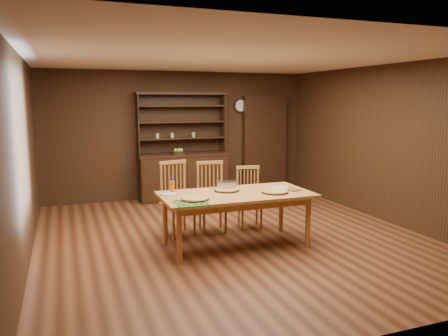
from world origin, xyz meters
name	(u,v)px	position (x,y,z in m)	size (l,w,h in m)	color
floor	(232,237)	(0.00, 0.00, 0.00)	(6.00, 6.00, 0.00)	brown
room_shell	(232,131)	(0.00, 0.00, 1.58)	(6.00, 6.00, 6.00)	white
china_hutch	(183,170)	(0.00, 2.75, 0.60)	(1.84, 0.52, 2.17)	#321E10
doorway	(264,144)	(1.90, 2.90, 1.05)	(1.00, 0.18, 2.10)	#321E10
wall_clock	(240,106)	(1.35, 2.96, 1.90)	(0.30, 0.05, 0.30)	#321E10
dining_table	(236,198)	(-0.08, -0.36, 0.68)	(2.07, 1.04, 0.75)	#CC9347
chair_left	(176,195)	(-0.72, 0.48, 0.59)	(0.54, 0.52, 1.11)	#C58143
chair_center	(211,194)	(-0.16, 0.48, 0.57)	(0.48, 0.46, 1.08)	#C58143
chair_right	(249,195)	(0.47, 0.46, 0.51)	(0.46, 0.44, 0.97)	#C58143
pizza_left	(195,199)	(-0.73, -0.56, 0.77)	(0.37, 0.37, 0.04)	black
pizza_right	(275,192)	(0.43, -0.53, 0.77)	(0.37, 0.37, 0.04)	black
pizza_center	(227,190)	(-0.15, -0.18, 0.77)	(0.36, 0.36, 0.04)	black
cooling_rack	(191,203)	(-0.83, -0.73, 0.76)	(0.38, 0.38, 0.02)	#0B9834
plate_left	(169,194)	(-0.98, -0.13, 0.76)	(0.23, 0.23, 0.02)	silver
plate_right	(280,188)	(0.64, -0.26, 0.76)	(0.27, 0.27, 0.02)	silver
foil_dish	(226,185)	(-0.11, -0.05, 0.81)	(0.28, 0.20, 0.11)	silver
juice_bottle	(172,186)	(-0.90, -0.01, 0.84)	(0.06, 0.06, 0.20)	#D6590B
pot_holder_a	(293,190)	(0.74, -0.46, 0.76)	(0.19, 0.19, 0.01)	#A9131D
pot_holder_b	(278,189)	(0.58, -0.31, 0.76)	(0.19, 0.19, 0.01)	#A9131D
fruit_bowl	(178,152)	(-0.11, 2.69, 0.98)	(0.29, 0.29, 0.12)	black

